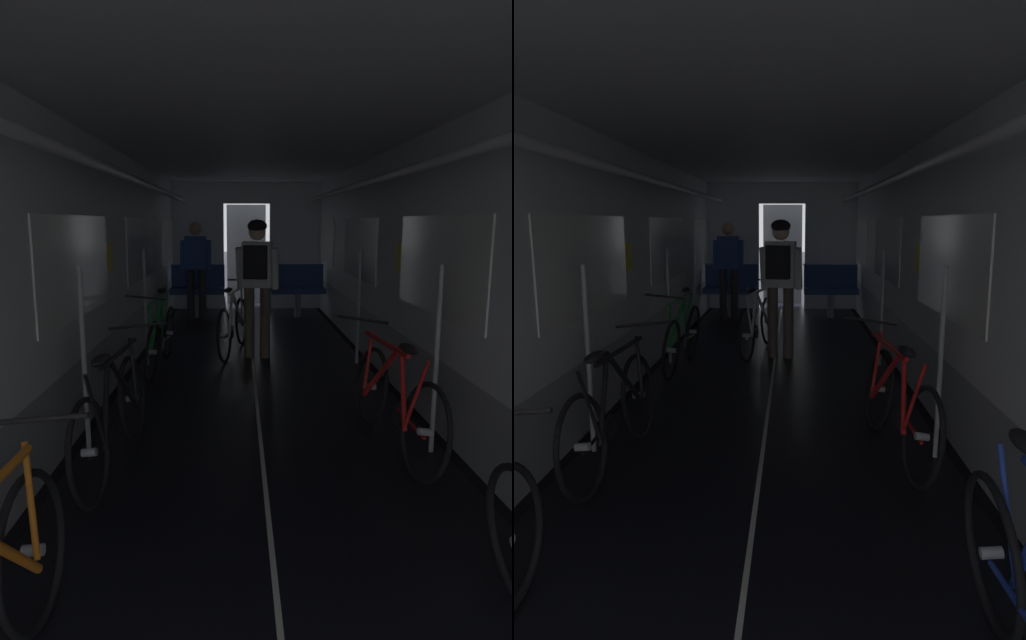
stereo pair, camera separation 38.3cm
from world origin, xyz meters
TOP-DOWN VIEW (x-y plane):
  - train_car_shell at (-0.00, 3.60)m, footprint 3.14×12.34m
  - bench_seat_far_left at (-0.90, 8.07)m, footprint 0.98×0.51m
  - bench_seat_far_right at (0.90, 8.07)m, footprint 0.98×0.51m
  - bicycle_green at (-1.07, 4.49)m, footprint 0.44×1.69m
  - bicycle_red at (0.99, 2.17)m, footprint 0.53×1.69m
  - bicycle_black at (-1.03, 1.91)m, footprint 0.44×1.69m
  - person_cyclist_aisle at (0.06, 5.02)m, footprint 0.55×0.43m
  - bicycle_white_in_aisle at (-0.24, 5.28)m, footprint 0.57×1.67m
  - person_standing_near_bench at (-0.90, 7.70)m, footprint 0.53×0.23m

SIDE VIEW (x-z plane):
  - bicycle_red at x=0.99m, z-range -0.10..0.86m
  - bicycle_black at x=-1.03m, z-range -0.09..0.86m
  - bicycle_green at x=-1.07m, z-range -0.09..0.86m
  - bicycle_white_in_aisle at x=-0.24m, z-range -0.09..0.86m
  - bench_seat_far_left at x=-0.90m, z-range 0.09..1.04m
  - bench_seat_far_right at x=0.90m, z-range 0.09..1.04m
  - person_standing_near_bench at x=-0.90m, z-range 0.13..1.82m
  - person_cyclist_aisle at x=0.06m, z-range 0.21..1.94m
  - train_car_shell at x=0.00m, z-range 0.41..2.98m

